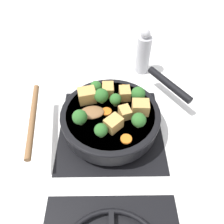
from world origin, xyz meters
name	(u,v)px	position (x,y,z in m)	size (l,w,h in m)	color
ground_plane	(112,129)	(0.00, 0.00, 0.00)	(2.40, 2.40, 0.00)	white
front_burner_grate	(112,127)	(0.00, 0.00, 0.01)	(0.31, 0.31, 0.03)	black
skillet_pan	(113,117)	(0.00, 0.00, 0.06)	(0.39, 0.35, 0.06)	black
wooden_spoon	(59,116)	(0.14, 0.02, 0.09)	(0.22, 0.25, 0.02)	brown
tofu_cube_center_large	(127,112)	(-0.04, 0.01, 0.10)	(0.04, 0.03, 0.03)	tan
tofu_cube_near_handle	(89,95)	(0.07, -0.05, 0.10)	(0.05, 0.04, 0.04)	tan
tofu_cube_east_chunk	(115,123)	(-0.01, 0.05, 0.10)	(0.04, 0.03, 0.03)	tan
tofu_cube_west_chunk	(142,107)	(-0.08, 0.00, 0.10)	(0.05, 0.04, 0.04)	tan
tofu_cube_back_piece	(110,90)	(0.01, -0.07, 0.10)	(0.04, 0.03, 0.03)	tan
tofu_cube_front_piece	(126,93)	(-0.04, -0.06, 0.10)	(0.04, 0.03, 0.03)	tan
broccoli_floret_near_spoon	(140,120)	(-0.07, 0.05, 0.11)	(0.04, 0.04, 0.05)	#709956
broccoli_floret_center_top	(140,94)	(-0.08, -0.04, 0.11)	(0.04, 0.04, 0.05)	#709956
broccoli_floret_east_rim	(103,130)	(0.02, 0.08, 0.11)	(0.03, 0.03, 0.04)	#709956
broccoli_floret_west_rim	(117,99)	(-0.01, -0.03, 0.11)	(0.03, 0.03, 0.04)	#709956
broccoli_floret_north_edge	(103,96)	(0.03, -0.04, 0.11)	(0.04, 0.04, 0.05)	#709956
broccoli_floret_south_cluster	(82,117)	(0.08, 0.04, 0.11)	(0.04, 0.04, 0.05)	#709956
broccoli_floret_mid_floret	(97,87)	(0.04, -0.08, 0.11)	(0.04, 0.04, 0.04)	#709956
carrot_slice_orange_thin	(125,88)	(-0.04, -0.09, 0.08)	(0.03, 0.03, 0.01)	orange
carrot_slice_near_center	(128,139)	(-0.04, 0.09, 0.08)	(0.03, 0.03, 0.01)	orange
carrot_slice_edge_slice	(108,111)	(0.01, 0.00, 0.08)	(0.03, 0.03, 0.01)	orange
pepper_mill	(144,53)	(-0.12, -0.29, 0.08)	(0.05, 0.05, 0.17)	#B2B2B7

